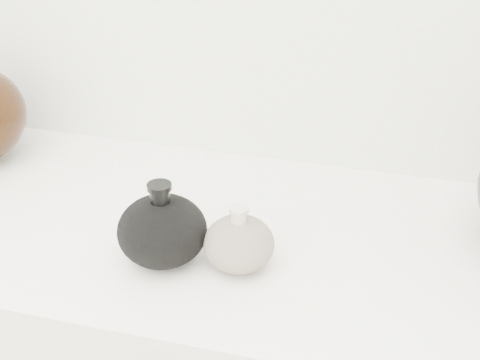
# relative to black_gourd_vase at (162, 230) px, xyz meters

# --- Properties ---
(black_gourd_vase) EXTENTS (0.13, 0.13, 0.12)m
(black_gourd_vase) POSITION_rel_black_gourd_vase_xyz_m (0.00, 0.00, 0.00)
(black_gourd_vase) COLOR black
(black_gourd_vase) RESTS_ON display_counter
(cream_gourd_vase) EXTENTS (0.13, 0.13, 0.10)m
(cream_gourd_vase) POSITION_rel_black_gourd_vase_xyz_m (0.11, 0.01, -0.01)
(cream_gourd_vase) COLOR beige
(cream_gourd_vase) RESTS_ON display_counter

